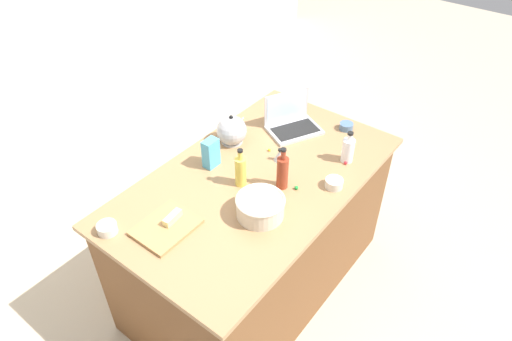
{
  "coord_description": "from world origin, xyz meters",
  "views": [
    {
      "loc": [
        -1.52,
        -1.18,
        2.53
      ],
      "look_at": [
        0.0,
        0.0,
        0.95
      ],
      "focal_mm": 32.45,
      "sensor_mm": 36.0,
      "label": 1
    }
  ],
  "objects_px": {
    "ramekin_small": "(107,228)",
    "ramekin_wide": "(334,183)",
    "candy_bag": "(211,153)",
    "cutting_board": "(166,227)",
    "butter_stick_left": "(173,218)",
    "bottle_oil": "(241,171)",
    "laptop": "(292,122)",
    "kettle": "(232,131)",
    "bottle_soy": "(282,172)",
    "bottle_vinegar": "(348,150)",
    "mixing_bowl_large": "(260,207)",
    "ramekin_medium": "(346,126)",
    "kitchen_timer": "(280,155)"
  },
  "relations": [
    {
      "from": "cutting_board",
      "to": "ramekin_wide",
      "type": "xyz_separation_m",
      "value": [
        0.76,
        -0.48,
        0.01
      ]
    },
    {
      "from": "bottle_oil",
      "to": "bottle_soy",
      "type": "relative_size",
      "value": 0.92
    },
    {
      "from": "mixing_bowl_large",
      "to": "kettle",
      "type": "height_order",
      "value": "kettle"
    },
    {
      "from": "candy_bag",
      "to": "bottle_vinegar",
      "type": "bearing_deg",
      "value": -48.96
    },
    {
      "from": "laptop",
      "to": "kettle",
      "type": "bearing_deg",
      "value": 149.06
    },
    {
      "from": "cutting_board",
      "to": "bottle_soy",
      "type": "bearing_deg",
      "value": -23.86
    },
    {
      "from": "candy_bag",
      "to": "ramekin_medium",
      "type": "bearing_deg",
      "value": -28.32
    },
    {
      "from": "bottle_vinegar",
      "to": "cutting_board",
      "type": "height_order",
      "value": "bottle_vinegar"
    },
    {
      "from": "kettle",
      "to": "ramekin_wide",
      "type": "distance_m",
      "value": 0.69
    },
    {
      "from": "bottle_soy",
      "to": "bottle_vinegar",
      "type": "relative_size",
      "value": 1.29
    },
    {
      "from": "kettle",
      "to": "ramekin_small",
      "type": "distance_m",
      "value": 0.93
    },
    {
      "from": "ramekin_wide",
      "to": "candy_bag",
      "type": "relative_size",
      "value": 0.56
    },
    {
      "from": "candy_bag",
      "to": "bottle_oil",
      "type": "bearing_deg",
      "value": -95.77
    },
    {
      "from": "laptop",
      "to": "butter_stick_left",
      "type": "height_order",
      "value": "laptop"
    },
    {
      "from": "bottle_vinegar",
      "to": "bottle_soy",
      "type": "bearing_deg",
      "value": 158.37
    },
    {
      "from": "laptop",
      "to": "bottle_soy",
      "type": "xyz_separation_m",
      "value": [
        -0.48,
        -0.27,
        0.05
      ]
    },
    {
      "from": "bottle_oil",
      "to": "bottle_vinegar",
      "type": "height_order",
      "value": "bottle_oil"
    },
    {
      "from": "ramekin_small",
      "to": "kitchen_timer",
      "type": "relative_size",
      "value": 1.25
    },
    {
      "from": "laptop",
      "to": "bottle_oil",
      "type": "distance_m",
      "value": 0.61
    },
    {
      "from": "bottle_soy",
      "to": "bottle_vinegar",
      "type": "bearing_deg",
      "value": -21.63
    },
    {
      "from": "bottle_oil",
      "to": "candy_bag",
      "type": "bearing_deg",
      "value": 84.23
    },
    {
      "from": "bottle_soy",
      "to": "kettle",
      "type": "relative_size",
      "value": 1.17
    },
    {
      "from": "kettle",
      "to": "cutting_board",
      "type": "distance_m",
      "value": 0.78
    },
    {
      "from": "laptop",
      "to": "cutting_board",
      "type": "xyz_separation_m",
      "value": [
        -1.08,
        -0.01,
        -0.04
      ]
    },
    {
      "from": "ramekin_medium",
      "to": "candy_bag",
      "type": "bearing_deg",
      "value": 151.68
    },
    {
      "from": "cutting_board",
      "to": "butter_stick_left",
      "type": "relative_size",
      "value": 2.63
    },
    {
      "from": "mixing_bowl_large",
      "to": "butter_stick_left",
      "type": "relative_size",
      "value": 2.24
    },
    {
      "from": "bottle_soy",
      "to": "ramekin_medium",
      "type": "relative_size",
      "value": 2.95
    },
    {
      "from": "bottle_soy",
      "to": "cutting_board",
      "type": "height_order",
      "value": "bottle_soy"
    },
    {
      "from": "laptop",
      "to": "kitchen_timer",
      "type": "bearing_deg",
      "value": -157.14
    },
    {
      "from": "cutting_board",
      "to": "kitchen_timer",
      "type": "xyz_separation_m",
      "value": [
        0.77,
        -0.12,
        0.03
      ]
    },
    {
      "from": "bottle_oil",
      "to": "bottle_soy",
      "type": "height_order",
      "value": "bottle_soy"
    },
    {
      "from": "bottle_soy",
      "to": "candy_bag",
      "type": "height_order",
      "value": "bottle_soy"
    },
    {
      "from": "ramekin_small",
      "to": "kettle",
      "type": "bearing_deg",
      "value": 0.3
    },
    {
      "from": "cutting_board",
      "to": "butter_stick_left",
      "type": "distance_m",
      "value": 0.05
    },
    {
      "from": "mixing_bowl_large",
      "to": "butter_stick_left",
      "type": "xyz_separation_m",
      "value": [
        -0.3,
        0.3,
        -0.02
      ]
    },
    {
      "from": "mixing_bowl_large",
      "to": "cutting_board",
      "type": "height_order",
      "value": "mixing_bowl_large"
    },
    {
      "from": "bottle_oil",
      "to": "ramekin_small",
      "type": "height_order",
      "value": "bottle_oil"
    },
    {
      "from": "bottle_soy",
      "to": "kettle",
      "type": "xyz_separation_m",
      "value": [
        0.15,
        0.47,
        -0.02
      ]
    },
    {
      "from": "bottle_vinegar",
      "to": "kitchen_timer",
      "type": "height_order",
      "value": "bottle_vinegar"
    },
    {
      "from": "ramekin_small",
      "to": "laptop",
      "type": "bearing_deg",
      "value": -8.83
    },
    {
      "from": "laptop",
      "to": "mixing_bowl_large",
      "type": "relative_size",
      "value": 1.53
    },
    {
      "from": "bottle_oil",
      "to": "cutting_board",
      "type": "distance_m",
      "value": 0.49
    },
    {
      "from": "kettle",
      "to": "ramekin_medium",
      "type": "distance_m",
      "value": 0.72
    },
    {
      "from": "ramekin_small",
      "to": "candy_bag",
      "type": "xyz_separation_m",
      "value": [
        0.68,
        -0.05,
        0.06
      ]
    },
    {
      "from": "kitchen_timer",
      "to": "laptop",
      "type": "bearing_deg",
      "value": 22.86
    },
    {
      "from": "laptop",
      "to": "kettle",
      "type": "distance_m",
      "value": 0.39
    },
    {
      "from": "ramekin_small",
      "to": "ramekin_wide",
      "type": "distance_m",
      "value": 1.17
    },
    {
      "from": "mixing_bowl_large",
      "to": "bottle_soy",
      "type": "relative_size",
      "value": 0.99
    },
    {
      "from": "bottle_vinegar",
      "to": "ramekin_small",
      "type": "xyz_separation_m",
      "value": [
        -1.19,
        0.63,
        -0.05
      ]
    }
  ]
}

